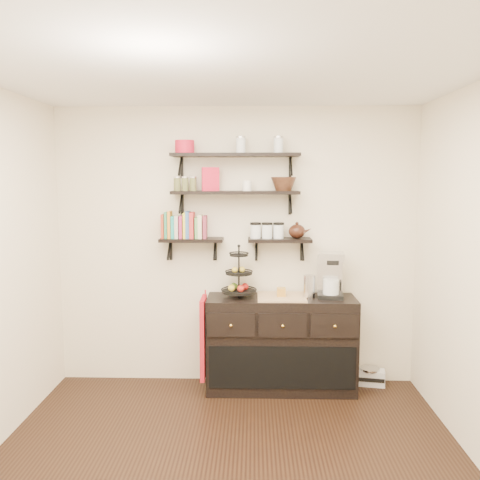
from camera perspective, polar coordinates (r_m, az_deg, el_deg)
name	(u,v)px	position (r m, az deg, el deg)	size (l,w,h in m)	color
ceiling	(226,65)	(3.25, -1.60, 19.05)	(3.50, 3.50, 0.02)	white
back_wall	(236,247)	(4.97, -0.45, -0.78)	(3.50, 0.02, 2.70)	#EEE1CA
shelf_top	(235,155)	(4.80, -0.52, 9.50)	(1.20, 0.27, 0.23)	black
shelf_mid	(235,193)	(4.80, -0.51, 5.32)	(1.20, 0.27, 0.23)	black
shelf_low_left	(192,240)	(4.88, -5.44, -0.03)	(0.60, 0.25, 0.23)	black
shelf_low_right	(280,241)	(4.85, 4.47, -0.07)	(0.60, 0.25, 0.23)	black
cookbooks	(186,226)	(4.87, -6.07, 1.57)	(0.43, 0.15, 0.26)	#AC371E
glass_canisters	(267,231)	(4.83, 3.06, 0.96)	(0.32, 0.10, 0.13)	silver
sideboard	(281,344)	(4.95, 4.62, -11.51)	(1.40, 0.50, 0.92)	black
fruit_stand	(239,280)	(4.79, -0.09, -4.52)	(0.33, 0.33, 0.48)	black
candle	(281,292)	(4.82, 4.65, -5.82)	(0.08, 0.08, 0.08)	#AB7727
coffee_maker	(330,276)	(4.86, 10.10, -3.98)	(0.26, 0.25, 0.43)	black
thermal_carafe	(309,287)	(4.81, 7.76, -5.23)	(0.11, 0.11, 0.22)	silver
apron	(204,337)	(4.84, -4.12, -10.84)	(0.04, 0.32, 0.76)	#AA1213
radio	(370,376)	(5.31, 14.35, -14.61)	(0.31, 0.22, 0.17)	silver
recipe_box	(210,179)	(4.81, -3.34, 6.84)	(0.16, 0.06, 0.22)	red
walnut_bowl	(283,184)	(4.80, 4.91, 6.29)	(0.24, 0.24, 0.13)	black
ramekins	(247,186)	(4.79, 0.79, 6.11)	(0.09, 0.09, 0.10)	white
teapot	(297,230)	(4.85, 6.41, 1.12)	(0.21, 0.16, 0.16)	black
red_pot	(185,147)	(4.84, -6.23, 10.36)	(0.18, 0.18, 0.12)	red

